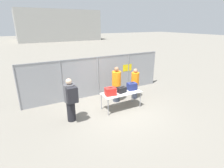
{
  "coord_description": "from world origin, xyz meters",
  "views": [
    {
      "loc": [
        -3.76,
        -6.23,
        3.8
      ],
      "look_at": [
        0.07,
        0.7,
        1.05
      ],
      "focal_mm": 28.0,
      "sensor_mm": 36.0,
      "label": 1
    }
  ],
  "objects_px": {
    "inspection_table": "(121,94)",
    "suitcase_red": "(110,92)",
    "suitcase_navy": "(132,86)",
    "security_worker_far": "(135,83)",
    "utility_trailer": "(106,79)",
    "traveler_hooded": "(71,99)",
    "suitcase_black": "(122,90)",
    "security_worker_near": "(116,84)"
  },
  "relations": [
    {
      "from": "inspection_table",
      "to": "suitcase_red",
      "type": "height_order",
      "value": "suitcase_red"
    },
    {
      "from": "suitcase_navy",
      "to": "security_worker_far",
      "type": "xyz_separation_m",
      "value": [
        0.63,
        0.61,
        -0.13
      ]
    },
    {
      "from": "suitcase_navy",
      "to": "utility_trailer",
      "type": "bearing_deg",
      "value": 85.29
    },
    {
      "from": "traveler_hooded",
      "to": "utility_trailer",
      "type": "height_order",
      "value": "traveler_hooded"
    },
    {
      "from": "suitcase_red",
      "to": "security_worker_far",
      "type": "distance_m",
      "value": 1.98
    },
    {
      "from": "suitcase_black",
      "to": "security_worker_far",
      "type": "bearing_deg",
      "value": 29.29
    },
    {
      "from": "inspection_table",
      "to": "security_worker_near",
      "type": "xyz_separation_m",
      "value": [
        0.21,
        0.8,
        0.2
      ]
    },
    {
      "from": "security_worker_far",
      "to": "suitcase_red",
      "type": "bearing_deg",
      "value": 26.51
    },
    {
      "from": "suitcase_navy",
      "to": "utility_trailer",
      "type": "xyz_separation_m",
      "value": [
        0.27,
        3.23,
        -0.57
      ]
    },
    {
      "from": "suitcase_red",
      "to": "suitcase_navy",
      "type": "distance_m",
      "value": 1.22
    },
    {
      "from": "suitcase_black",
      "to": "suitcase_navy",
      "type": "relative_size",
      "value": 0.97
    },
    {
      "from": "suitcase_black",
      "to": "security_worker_far",
      "type": "xyz_separation_m",
      "value": [
        1.24,
        0.7,
        -0.09
      ]
    },
    {
      "from": "security_worker_near",
      "to": "security_worker_far",
      "type": "bearing_deg",
      "value": -170.91
    },
    {
      "from": "inspection_table",
      "to": "security_worker_near",
      "type": "bearing_deg",
      "value": 75.43
    },
    {
      "from": "security_worker_far",
      "to": "suitcase_navy",
      "type": "bearing_deg",
      "value": 49.52
    },
    {
      "from": "inspection_table",
      "to": "security_worker_far",
      "type": "bearing_deg",
      "value": 27.9
    },
    {
      "from": "suitcase_black",
      "to": "security_worker_near",
      "type": "distance_m",
      "value": 0.86
    },
    {
      "from": "suitcase_black",
      "to": "traveler_hooded",
      "type": "distance_m",
      "value": 2.38
    },
    {
      "from": "traveler_hooded",
      "to": "utility_trailer",
      "type": "xyz_separation_m",
      "value": [
        3.26,
        3.31,
        -0.6
      ]
    },
    {
      "from": "suitcase_black",
      "to": "utility_trailer",
      "type": "distance_m",
      "value": 3.47
    },
    {
      "from": "suitcase_red",
      "to": "suitcase_navy",
      "type": "relative_size",
      "value": 1.17
    },
    {
      "from": "suitcase_black",
      "to": "traveler_hooded",
      "type": "height_order",
      "value": "traveler_hooded"
    },
    {
      "from": "suitcase_black",
      "to": "security_worker_far",
      "type": "distance_m",
      "value": 1.43
    },
    {
      "from": "utility_trailer",
      "to": "security_worker_near",
      "type": "bearing_deg",
      "value": -105.29
    },
    {
      "from": "security_worker_near",
      "to": "security_worker_far",
      "type": "relative_size",
      "value": 1.11
    },
    {
      "from": "suitcase_red",
      "to": "security_worker_far",
      "type": "xyz_separation_m",
      "value": [
        1.85,
        0.71,
        -0.13
      ]
    },
    {
      "from": "traveler_hooded",
      "to": "security_worker_far",
      "type": "height_order",
      "value": "traveler_hooded"
    },
    {
      "from": "security_worker_near",
      "to": "security_worker_far",
      "type": "height_order",
      "value": "security_worker_near"
    },
    {
      "from": "suitcase_navy",
      "to": "security_worker_far",
      "type": "height_order",
      "value": "security_worker_far"
    },
    {
      "from": "suitcase_red",
      "to": "utility_trailer",
      "type": "relative_size",
      "value": 0.14
    },
    {
      "from": "suitcase_red",
      "to": "security_worker_near",
      "type": "distance_m",
      "value": 1.17
    },
    {
      "from": "inspection_table",
      "to": "utility_trailer",
      "type": "height_order",
      "value": "inspection_table"
    },
    {
      "from": "inspection_table",
      "to": "suitcase_black",
      "type": "bearing_deg",
      "value": -69.37
    },
    {
      "from": "inspection_table",
      "to": "security_worker_far",
      "type": "xyz_separation_m",
      "value": [
        1.25,
        0.66,
        0.1
      ]
    },
    {
      "from": "security_worker_far",
      "to": "suitcase_black",
      "type": "bearing_deg",
      "value": 34.73
    },
    {
      "from": "inspection_table",
      "to": "traveler_hooded",
      "type": "relative_size",
      "value": 1.02
    },
    {
      "from": "suitcase_navy",
      "to": "security_worker_near",
      "type": "height_order",
      "value": "security_worker_near"
    },
    {
      "from": "suitcase_navy",
      "to": "security_worker_far",
      "type": "bearing_deg",
      "value": 44.09
    },
    {
      "from": "suitcase_red",
      "to": "utility_trailer",
      "type": "bearing_deg",
      "value": 66.07
    },
    {
      "from": "suitcase_navy",
      "to": "suitcase_black",
      "type": "bearing_deg",
      "value": -172.29
    },
    {
      "from": "inspection_table",
      "to": "traveler_hooded",
      "type": "bearing_deg",
      "value": -179.28
    },
    {
      "from": "suitcase_red",
      "to": "utility_trailer",
      "type": "distance_m",
      "value": 3.69
    }
  ]
}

